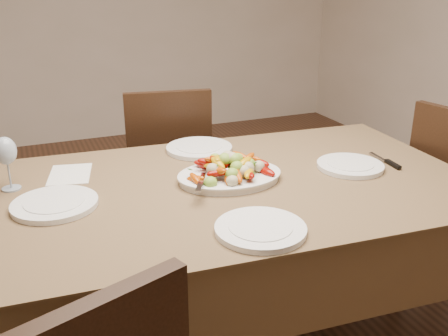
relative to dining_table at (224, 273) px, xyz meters
The scene contains 13 objects.
floor 0.42m from the dining_table, 102.14° to the left, with size 6.00×6.00×0.00m, color #3E2212.
dining_table is the anchor object (origin of this frame).
chair_far 0.92m from the dining_table, 87.29° to the left, with size 0.42×0.42×0.95m, color black, non-canonical shape.
serving_platter 0.39m from the dining_table, 34.82° to the left, with size 0.37×0.28×0.02m, color white.
roasted_vegetables 0.45m from the dining_table, 34.82° to the left, with size 0.31×0.21×0.09m, color #770802, non-canonical shape.
serving_spoon 0.43m from the dining_table, 162.99° to the right, with size 0.28×0.06×0.03m, color #9EA0A8, non-canonical shape.
plate_left 0.70m from the dining_table, behind, with size 0.28×0.28×0.02m, color white.
plate_right 0.65m from the dining_table, ahead, with size 0.26×0.26×0.02m, color white.
plate_far 0.55m from the dining_table, 83.50° to the left, with size 0.28×0.28×0.02m, color white.
plate_near 0.54m from the dining_table, 96.18° to the right, with size 0.27×0.27×0.02m, color white.
wine_glass 0.89m from the dining_table, 161.03° to the left, with size 0.08×0.08×0.20m, color #8C99A5, non-canonical shape.
menu_card 0.70m from the dining_table, 148.54° to the left, with size 0.15×0.21×0.00m, color silver.
table_knife 0.79m from the dining_table, ahead, with size 0.02×0.20×0.01m, color #9EA0A8, non-canonical shape.
Camera 1 is at (-0.60, -1.71, 1.47)m, focal length 40.00 mm.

